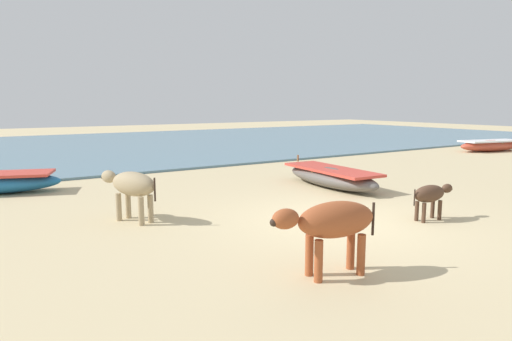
# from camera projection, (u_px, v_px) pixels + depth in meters

# --- Properties ---
(ground) EXTENTS (80.00, 80.00, 0.00)m
(ground) POSITION_uv_depth(u_px,v_px,m) (339.00, 221.00, 8.78)
(ground) COLOR #CCB789
(sea_water) EXTENTS (60.00, 20.00, 0.08)m
(sea_water) POSITION_uv_depth(u_px,v_px,m) (102.00, 146.00, 23.52)
(sea_water) COLOR slate
(sea_water) RESTS_ON ground
(fishing_boat_1) EXTENTS (3.63, 1.87, 0.74)m
(fishing_boat_1) POSITION_uv_depth(u_px,v_px,m) (490.00, 145.00, 21.42)
(fishing_boat_1) COLOR #B74733
(fishing_boat_1) RESTS_ON ground
(fishing_boat_2) EXTENTS (1.33, 3.61, 0.72)m
(fishing_boat_2) POSITION_uv_depth(u_px,v_px,m) (331.00, 177.00, 12.31)
(fishing_boat_2) COLOR #5B5651
(fishing_boat_2) RESTS_ON ground
(cow_adult_dun) EXTENTS (0.88, 1.46, 0.99)m
(cow_adult_dun) POSITION_uv_depth(u_px,v_px,m) (132.00, 186.00, 8.65)
(cow_adult_dun) COLOR tan
(cow_adult_dun) RESTS_ON ground
(calf_near_dark) EXTENTS (1.09, 0.36, 0.71)m
(calf_near_dark) POSITION_uv_depth(u_px,v_px,m) (431.00, 195.00, 8.76)
(calf_near_dark) COLOR #4C3323
(calf_near_dark) RESTS_ON ground
(cow_second_adult_rust) EXTENTS (1.55, 0.66, 1.01)m
(cow_second_adult_rust) POSITION_uv_depth(u_px,v_px,m) (332.00, 223.00, 5.88)
(cow_second_adult_rust) COLOR #9E4C28
(cow_second_adult_rust) RESTS_ON ground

